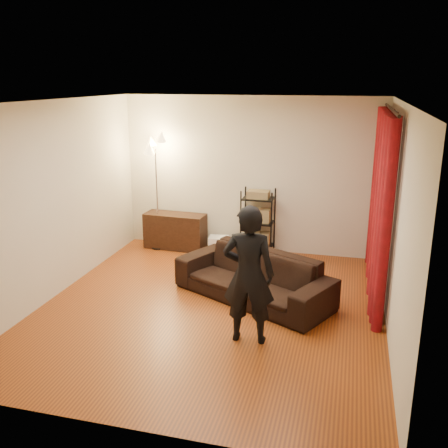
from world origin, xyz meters
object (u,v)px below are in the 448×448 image
(sofa, at_px, (253,277))
(media_cabinet, at_px, (175,231))
(person, at_px, (249,275))
(floor_lamp, at_px, (157,193))
(storage_boxes, at_px, (218,244))
(wire_shelf, at_px, (258,222))

(sofa, relative_size, media_cabinet, 2.05)
(person, height_order, floor_lamp, floor_lamp)
(person, xyz_separation_m, media_cabinet, (-1.96, 2.92, -0.50))
(sofa, distance_m, storage_boxes, 2.03)
(wire_shelf, bearing_deg, sofa, -97.10)
(person, relative_size, media_cabinet, 1.50)
(sofa, bearing_deg, storage_boxes, 145.81)
(media_cabinet, height_order, storage_boxes, media_cabinet)
(sofa, xyz_separation_m, person, (0.17, -1.14, 0.49))
(floor_lamp, bearing_deg, wire_shelf, 3.63)
(sofa, xyz_separation_m, storage_boxes, (-0.98, 1.77, -0.19))
(media_cabinet, bearing_deg, person, -52.91)
(storage_boxes, distance_m, wire_shelf, 0.82)
(person, height_order, storage_boxes, person)
(floor_lamp, bearing_deg, sofa, -39.35)
(storage_boxes, relative_size, wire_shelf, 0.29)
(storage_boxes, distance_m, floor_lamp, 1.41)
(person, bearing_deg, floor_lamp, -55.13)
(media_cabinet, xyz_separation_m, wire_shelf, (1.50, 0.05, 0.26))
(storage_boxes, height_order, wire_shelf, wire_shelf)
(sofa, relative_size, storage_boxes, 6.63)
(storage_boxes, bearing_deg, floor_lamp, -177.16)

